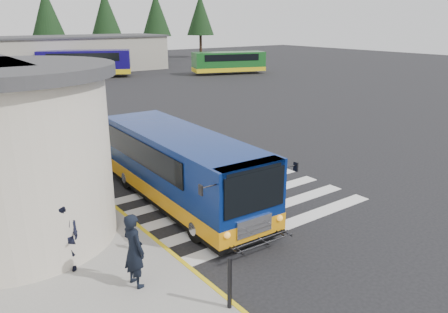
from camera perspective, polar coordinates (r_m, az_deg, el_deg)
ground at (r=16.04m, az=0.76°, el=-4.62°), size 140.00×140.00×0.00m
curb_strip at (r=17.61m, az=-17.97°, el=-3.17°), size 0.12×34.00×0.16m
crosswalk at (r=15.17m, az=1.08°, el=-5.93°), size 8.00×5.35×0.01m
depot_building at (r=56.01m, az=-21.41°, el=12.28°), size 26.40×8.40×4.20m
tree_line at (r=63.68m, az=-23.69°, el=16.74°), size 58.40×4.40×10.00m
transit_bus at (r=14.75m, az=-5.64°, el=-1.85°), size 3.17×8.78×2.45m
pedestrian_a at (r=10.30m, az=-11.69°, el=-11.89°), size 0.52×0.71×1.78m
pedestrian_b at (r=11.34m, az=-20.16°, el=-9.87°), size 1.01×1.07×1.75m
bollard at (r=9.53m, az=0.73°, el=-16.18°), size 0.10×0.10×1.20m
far_bus_a at (r=50.67m, az=-17.69°, el=11.65°), size 9.79×6.62×2.47m
far_bus_b at (r=51.36m, az=0.63°, el=12.28°), size 8.62×4.79×2.14m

